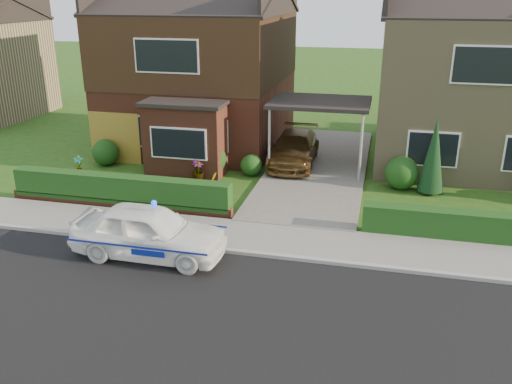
% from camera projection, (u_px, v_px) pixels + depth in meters
% --- Properties ---
extents(ground, '(120.00, 120.00, 0.00)m').
position_uv_depth(ground, '(252.00, 322.00, 11.73)').
color(ground, '#234713').
rests_on(ground, ground).
extents(road, '(60.00, 6.00, 0.02)m').
position_uv_depth(road, '(252.00, 322.00, 11.73)').
color(road, black).
rests_on(road, ground).
extents(kerb, '(60.00, 0.16, 0.12)m').
position_uv_depth(kerb, '(280.00, 257.00, 14.49)').
color(kerb, '#9E9993').
rests_on(kerb, ground).
extents(sidewalk, '(60.00, 2.00, 0.10)m').
position_uv_depth(sidewalk, '(287.00, 240.00, 15.45)').
color(sidewalk, slate).
rests_on(sidewalk, ground).
extents(driveway, '(3.80, 12.00, 0.12)m').
position_uv_depth(driveway, '(318.00, 168.00, 21.73)').
color(driveway, '#666059').
rests_on(driveway, ground).
extents(house_left, '(7.50, 9.53, 7.25)m').
position_uv_depth(house_left, '(201.00, 60.00, 24.32)').
color(house_left, brown).
rests_on(house_left, ground).
extents(house_right, '(7.50, 8.06, 7.25)m').
position_uv_depth(house_right, '(473.00, 71.00, 21.93)').
color(house_right, '#96845C').
rests_on(house_right, ground).
extents(carport_link, '(3.80, 3.00, 2.77)m').
position_uv_depth(carport_link, '(320.00, 104.00, 20.78)').
color(carport_link, black).
rests_on(carport_link, ground).
extents(garage_door, '(2.20, 0.10, 2.10)m').
position_uv_depth(garage_door, '(115.00, 138.00, 22.23)').
color(garage_door, olive).
rests_on(garage_door, ground).
extents(dwarf_wall, '(7.70, 0.25, 0.36)m').
position_uv_depth(dwarf_wall, '(119.00, 204.00, 17.76)').
color(dwarf_wall, brown).
rests_on(dwarf_wall, ground).
extents(hedge_left, '(7.50, 0.55, 0.90)m').
position_uv_depth(hedge_left, '(122.00, 207.00, 17.96)').
color(hedge_left, '#153C13').
rests_on(hedge_left, ground).
extents(hedge_right, '(7.50, 0.55, 0.80)m').
position_uv_depth(hedge_right, '(496.00, 244.00, 15.34)').
color(hedge_right, '#153C13').
rests_on(hedge_right, ground).
extents(shrub_left_far, '(1.08, 1.08, 1.08)m').
position_uv_depth(shrub_left_far, '(106.00, 153.00, 22.05)').
color(shrub_left_far, '#153C13').
rests_on(shrub_left_far, ground).
extents(shrub_left_mid, '(1.32, 1.32, 1.32)m').
position_uv_depth(shrub_left_mid, '(209.00, 159.00, 20.84)').
color(shrub_left_mid, '#153C13').
rests_on(shrub_left_mid, ground).
extents(shrub_left_near, '(0.84, 0.84, 0.84)m').
position_uv_depth(shrub_left_near, '(251.00, 165.00, 20.85)').
color(shrub_left_near, '#153C13').
rests_on(shrub_left_near, ground).
extents(shrub_right_near, '(1.20, 1.20, 1.20)m').
position_uv_depth(shrub_right_near, '(401.00, 173.00, 19.39)').
color(shrub_right_near, '#153C13').
rests_on(shrub_right_near, ground).
extents(conifer_a, '(0.90, 0.90, 2.60)m').
position_uv_depth(conifer_a, '(433.00, 158.00, 18.74)').
color(conifer_a, black).
rests_on(conifer_a, ground).
extents(police_car, '(3.84, 4.19, 1.59)m').
position_uv_depth(police_car, '(149.00, 232.00, 14.42)').
color(police_car, white).
rests_on(police_car, ground).
extents(driveway_car, '(1.87, 4.35, 1.25)m').
position_uv_depth(driveway_car, '(294.00, 149.00, 21.85)').
color(driveway_car, brown).
rests_on(driveway_car, driveway).
extents(potted_plant_a, '(0.44, 0.37, 0.72)m').
position_uv_depth(potted_plant_a, '(78.00, 165.00, 21.06)').
color(potted_plant_a, gray).
rests_on(potted_plant_a, ground).
extents(potted_plant_b, '(0.51, 0.50, 0.72)m').
position_uv_depth(potted_plant_b, '(212.00, 182.00, 19.17)').
color(potted_plant_b, gray).
rests_on(potted_plant_b, ground).
extents(potted_plant_c, '(0.63, 0.63, 0.83)m').
position_uv_depth(potted_plant_c, '(198.00, 171.00, 20.18)').
color(potted_plant_c, gray).
rests_on(potted_plant_c, ground).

